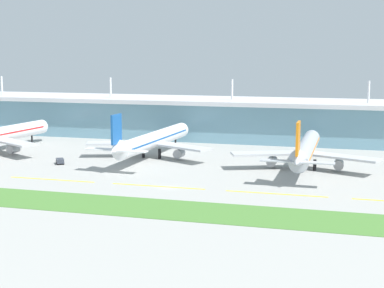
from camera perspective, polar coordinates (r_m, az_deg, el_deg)
name	(u,v)px	position (r m, az deg, el deg)	size (l,w,h in m)	color
ground_plane	(167,188)	(169.00, -2.42, -4.23)	(600.00, 600.00, 0.00)	#9E9E99
terminal_building	(234,119)	(259.81, 4.12, 2.43)	(288.00, 34.00, 26.81)	#6693A8
airliner_near_middle	(153,140)	(215.44, -3.80, 0.38)	(48.69, 68.08, 18.90)	white
airliner_far_middle	(306,150)	(197.37, 10.92, -0.56)	(48.80, 63.84, 18.90)	#ADB2BC
taxiway_stripe_mid_west	(52,180)	(184.10, -13.40, -3.37)	(28.00, 0.70, 0.04)	yellow
taxiway_stripe_centre	(158,186)	(170.56, -3.31, -4.11)	(28.00, 0.70, 0.04)	yellow
taxiway_stripe_mid_east	(276,194)	(163.09, 8.12, -4.79)	(28.00, 0.70, 0.04)	yellow
grass_verge	(140,207)	(148.47, -5.08, -6.10)	(300.00, 18.00, 0.10)	#477A33
pushback_tug	(60,161)	(208.59, -12.64, -1.60)	(4.44, 4.99, 1.85)	#333842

